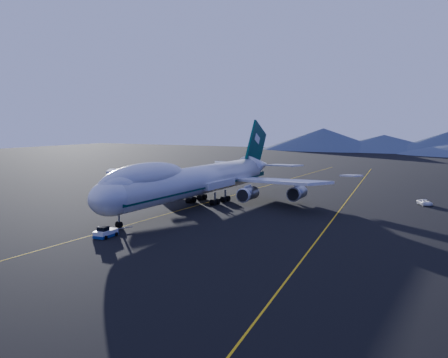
% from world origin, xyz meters
% --- Properties ---
extents(ground, '(500.00, 500.00, 0.00)m').
position_xyz_m(ground, '(0.00, 0.00, 0.00)').
color(ground, black).
rests_on(ground, ground).
extents(taxiway_line_main, '(0.25, 220.00, 0.01)m').
position_xyz_m(taxiway_line_main, '(0.00, 0.00, 0.01)').
color(taxiway_line_main, '#E7B10D').
rests_on(taxiway_line_main, ground).
extents(taxiway_line_side, '(28.08, 198.09, 0.01)m').
position_xyz_m(taxiway_line_side, '(30.00, 10.00, 0.01)').
color(taxiway_line_side, '#E7B10D').
rests_on(taxiway_line_side, ground).
extents(boeing_747, '(59.62, 72.43, 19.37)m').
position_xyz_m(boeing_747, '(0.00, 0.03, 5.81)').
color(boeing_747, silver).
rests_on(boeing_747, ground).
extents(pushback_tug, '(2.63, 4.34, 1.84)m').
position_xyz_m(pushback_tug, '(3.00, -33.38, 0.58)').
color(pushback_tug, silver).
rests_on(pushback_tug, ground).
extents(service_van, '(4.17, 5.20, 1.31)m').
position_xyz_m(service_van, '(45.38, 24.65, 0.66)').
color(service_van, silver).
rests_on(service_van, ground).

